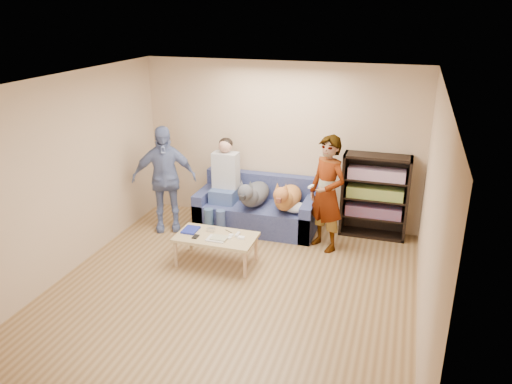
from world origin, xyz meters
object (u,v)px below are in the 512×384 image
(dog_tan, at_px, (287,197))
(person_standing_right, at_px, (327,194))
(sofa, at_px, (258,210))
(person_seated, at_px, (224,181))
(person_standing_left, at_px, (164,179))
(camera_silver, at_px, (211,230))
(bookshelf, at_px, (375,194))
(coffee_table, at_px, (216,239))
(notebook_blue, at_px, (191,230))
(dog_gray, at_px, (254,194))

(dog_tan, bearing_deg, person_standing_right, -22.03)
(sofa, bearing_deg, person_seated, -166.41)
(person_standing_left, relative_size, camera_silver, 15.35)
(bookshelf, bearing_deg, coffee_table, -141.54)
(person_standing_right, height_order, person_seated, person_standing_right)
(sofa, height_order, person_seated, person_seated)
(person_seated, height_order, dog_tan, person_seated)
(coffee_table, bearing_deg, sofa, 82.11)
(person_standing_right, height_order, coffee_table, person_standing_right)
(person_standing_right, bearing_deg, dog_tan, -166.78)
(person_seated, bearing_deg, camera_silver, -78.79)
(camera_silver, bearing_deg, notebook_blue, -165.96)
(person_seated, bearing_deg, dog_gray, -5.26)
(person_standing_left, distance_m, dog_gray, 1.41)
(notebook_blue, bearing_deg, dog_tan, 46.06)
(person_seated, relative_size, dog_tan, 1.28)
(coffee_table, bearing_deg, dog_gray, 81.65)
(bookshelf, bearing_deg, dog_gray, -167.35)
(person_standing_right, height_order, person_standing_left, person_standing_right)
(camera_silver, bearing_deg, dog_tan, 52.57)
(bookshelf, bearing_deg, sofa, -172.60)
(dog_gray, bearing_deg, person_standing_right, -11.67)
(dog_gray, distance_m, bookshelf, 1.86)
(person_standing_left, relative_size, notebook_blue, 6.49)
(person_standing_left, distance_m, sofa, 1.57)
(dog_tan, bearing_deg, person_standing_left, -169.61)
(sofa, xyz_separation_m, coffee_table, (-0.19, -1.34, 0.09))
(dog_tan, height_order, bookshelf, bookshelf)
(sofa, bearing_deg, dog_tan, -16.62)
(dog_gray, bearing_deg, dog_tan, 2.21)
(bookshelf, bearing_deg, person_seated, -171.18)
(person_seated, height_order, coffee_table, person_seated)
(person_standing_right, bearing_deg, dog_gray, -156.42)
(person_standing_right, xyz_separation_m, dog_gray, (-1.18, 0.24, -0.23))
(person_standing_left, relative_size, sofa, 0.89)
(notebook_blue, bearing_deg, person_standing_left, 134.72)
(sofa, xyz_separation_m, person_seated, (-0.52, -0.13, 0.49))
(person_standing_right, height_order, dog_tan, person_standing_right)
(notebook_blue, relative_size, coffee_table, 0.24)
(sofa, distance_m, bookshelf, 1.86)
(person_seated, xyz_separation_m, bookshelf, (2.32, 0.36, -0.09))
(dog_tan, bearing_deg, camera_silver, -127.43)
(person_standing_left, height_order, bookshelf, person_standing_left)
(sofa, bearing_deg, notebook_blue, -114.37)
(person_standing_right, distance_m, dog_tan, 0.74)
(coffee_table, relative_size, bookshelf, 0.85)
(person_standing_left, bearing_deg, coffee_table, -60.71)
(person_standing_right, bearing_deg, person_seated, -154.51)
(sofa, relative_size, person_seated, 1.29)
(person_standing_left, height_order, sofa, person_standing_left)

